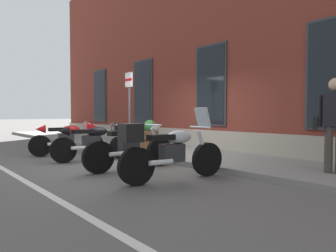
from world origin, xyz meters
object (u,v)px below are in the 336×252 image
motorcycle_black_sport (97,140)px  motorcycle_silver_touring (169,150)px  motorcycle_grey_naked (132,147)px  barrel_planter (150,136)px  parking_sign (129,99)px  motorcycle_red_sport (71,136)px  pedestrian_dark_jacket (334,120)px

motorcycle_black_sport → motorcycle_silver_touring: size_ratio=0.96×
motorcycle_grey_naked → motorcycle_silver_touring: motorcycle_silver_touring is taller
motorcycle_black_sport → barrel_planter: bearing=103.3°
parking_sign → motorcycle_red_sport: bearing=-117.8°
motorcycle_grey_naked → barrel_planter: 2.95m
parking_sign → barrel_planter: (0.24, 0.60, -1.15)m
motorcycle_red_sport → motorcycle_silver_touring: bearing=-1.2°
motorcycle_black_sport → pedestrian_dark_jacket: pedestrian_dark_jacket is taller
motorcycle_grey_naked → pedestrian_dark_jacket: pedestrian_dark_jacket is taller
pedestrian_dark_jacket → parking_sign: parking_sign is taller
motorcycle_grey_naked → pedestrian_dark_jacket: size_ratio=1.28×
motorcycle_grey_naked → motorcycle_black_sport: bearing=-179.5°
motorcycle_silver_touring → barrel_planter: motorcycle_silver_touring is taller
motorcycle_black_sport → barrel_planter: size_ratio=2.34×
parking_sign → motorcycle_silver_touring: bearing=-23.4°
motorcycle_red_sport → barrel_planter: 2.37m
motorcycle_black_sport → motorcycle_red_sport: bearing=-178.4°
motorcycle_black_sport → motorcycle_grey_naked: (1.61, 0.01, -0.06)m
motorcycle_black_sport → pedestrian_dark_jacket: 5.40m
motorcycle_red_sport → pedestrian_dark_jacket: bearing=19.1°
pedestrian_dark_jacket → barrel_planter: size_ratio=1.94×
pedestrian_dark_jacket → barrel_planter: bearing=-178.9°
motorcycle_black_sport → parking_sign: bearing=116.3°
motorcycle_silver_touring → parking_sign: 4.24m
motorcycle_black_sport → pedestrian_dark_jacket: (4.91, 2.19, 0.55)m
barrel_planter → motorcycle_silver_touring: bearing=-32.3°
motorcycle_grey_naked → pedestrian_dark_jacket: bearing=33.4°
motorcycle_grey_naked → parking_sign: parking_sign is taller
parking_sign → barrel_planter: size_ratio=2.66×
barrel_planter → motorcycle_grey_naked: bearing=-44.6°
motorcycle_red_sport → pedestrian_dark_jacket: pedestrian_dark_jacket is taller
pedestrian_dark_jacket → parking_sign: (-5.64, -0.70, 0.56)m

